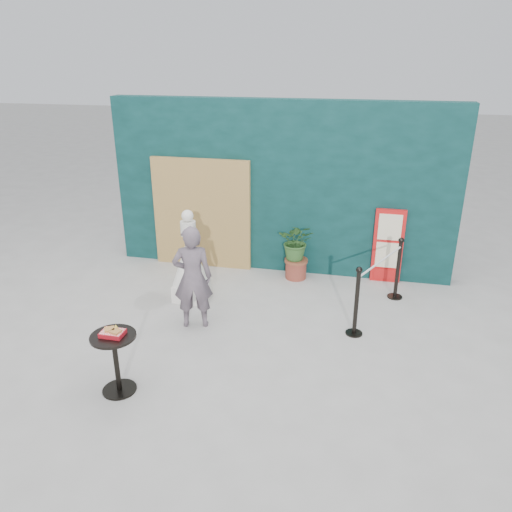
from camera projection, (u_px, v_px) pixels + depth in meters
name	position (u px, v px, depth m)	size (l,w,h in m)	color
ground	(236.00, 362.00, 6.42)	(60.00, 60.00, 0.00)	#ADAAA5
back_wall	(281.00, 188.00, 8.70)	(6.00, 0.30, 3.00)	#092928
bamboo_fence	(202.00, 214.00, 8.98)	(1.80, 0.08, 2.00)	tan
woman	(193.00, 277.00, 7.02)	(0.56, 0.36, 1.52)	#675864
menu_board	(388.00, 246.00, 8.46)	(0.50, 0.07, 1.30)	red
statue	(190.00, 264.00, 7.86)	(0.58, 0.58, 1.49)	silver
cafe_table	(115.00, 354.00, 5.70)	(0.52, 0.52, 0.75)	black
food_basket	(113.00, 332.00, 5.60)	(0.26, 0.19, 0.11)	#AF121D
planter	(297.00, 246.00, 8.60)	(0.60, 0.52, 1.02)	brown
stanchion_barrier	(379.00, 285.00, 7.41)	(0.84, 1.54, 1.03)	black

